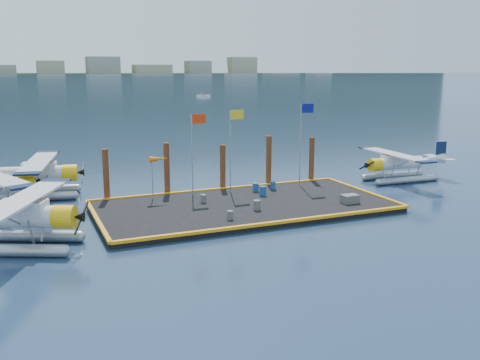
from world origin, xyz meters
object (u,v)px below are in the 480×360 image
object	(u,v)px
windsock	(158,160)
piling_3	(269,162)
drum_1	(257,205)
piling_4	(312,161)
drum_3	(230,215)
seaplane_c	(34,177)
crate	(350,199)
seaplane_a	(16,220)
drum_2	(263,191)
flagpole_blue	(303,132)
drum_5	(256,187)
drum_4	(273,185)
drum_0	(203,198)
piling_0	(106,176)
flagpole_yellow	(233,138)
seaplane_d	(397,165)
piling_2	(223,169)
piling_1	(167,171)
flagpole_red	(195,142)

from	to	relation	value
windsock	piling_3	distance (m)	9.72
drum_1	piling_4	world-z (taller)	piling_4
drum_3	seaplane_c	bearing A→B (deg)	130.99
crate	seaplane_a	bearing A→B (deg)	-179.45
drum_2	piling_4	distance (m)	7.32
seaplane_c	flagpole_blue	bearing A→B (deg)	85.96
seaplane_c	drum_5	world-z (taller)	seaplane_c
drum_4	drum_0	bearing A→B (deg)	-163.44
drum_5	piling_0	world-z (taller)	piling_0
drum_1	flagpole_yellow	distance (m)	6.80
flagpole_yellow	drum_4	bearing A→B (deg)	-7.57
drum_3	crate	distance (m)	9.29
seaplane_d	piling_0	bearing A→B (deg)	88.20
crate	piling_3	xyz separation A→B (m)	(-2.44, 8.02, 1.46)
drum_3	windsock	xyz separation A→B (m)	(-2.70, 7.04, 2.55)
flagpole_blue	piling_2	xyz separation A→B (m)	(-6.20, 1.60, -2.79)
flagpole_yellow	piling_1	world-z (taller)	flagpole_yellow
piling_0	seaplane_d	bearing A→B (deg)	-4.16
flagpole_yellow	drum_3	bearing A→B (deg)	-113.29
flagpole_blue	windsock	distance (m)	11.81
drum_3	drum_4	world-z (taller)	drum_4
drum_4	piling_4	bearing A→B (deg)	23.80
drum_4	piling_1	bearing A→B (deg)	165.63
seaplane_c	piling_2	distance (m)	14.32
flagpole_red	drum_1	bearing A→B (deg)	-66.37
drum_4	drum_3	bearing A→B (deg)	-133.31
seaplane_d	drum_3	distance (m)	19.60
drum_0	drum_4	bearing A→B (deg)	16.56
drum_5	flagpole_red	distance (m)	5.93
seaplane_c	flagpole_blue	world-z (taller)	flagpole_blue
piling_1	piling_3	distance (m)	8.50
seaplane_d	piling_3	world-z (taller)	piling_3
flagpole_red	flagpole_yellow	size ratio (longest dim) A/B	0.97
drum_3	piling_1	distance (m)	8.91
seaplane_a	drum_2	size ratio (longest dim) A/B	14.80
seaplane_a	drum_1	distance (m)	14.82
crate	windsock	distance (m)	13.82
drum_3	piling_3	world-z (taller)	piling_3
piling_3	piling_2	bearing A→B (deg)	180.00
flagpole_yellow	piling_2	distance (m)	3.07
seaplane_a	piling_0	size ratio (longest dim) A/B	2.56
flagpole_blue	piling_1	xyz separation A→B (m)	(-10.70, 1.60, -2.59)
drum_5	piling_4	xyz separation A→B (m)	(6.17, 2.23, 1.27)
seaplane_a	crate	bearing A→B (deg)	115.21
piling_0	crate	bearing A→B (deg)	-27.46
seaplane_c	seaplane_d	bearing A→B (deg)	90.41
seaplane_a	windsock	world-z (taller)	seaplane_a
drum_2	windsock	bearing A→B (deg)	164.38
flagpole_red	piling_1	distance (m)	3.28
drum_2	drum_5	xyz separation A→B (m)	(0.05, 1.41, -0.02)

